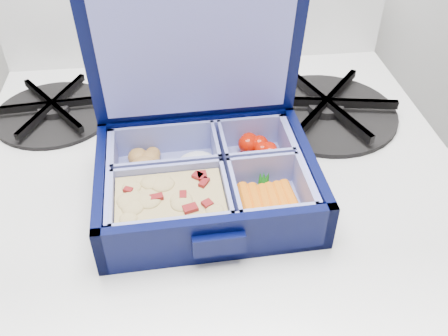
{
  "coord_description": "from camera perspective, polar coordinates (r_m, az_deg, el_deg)",
  "views": [
    {
      "loc": [
        -0.59,
        1.21,
        1.25
      ],
      "look_at": [
        -0.55,
        1.61,
        0.91
      ],
      "focal_mm": 40.0,
      "sensor_mm": 36.0,
      "label": 1
    }
  ],
  "objects": [
    {
      "name": "bento_box",
      "position": [
        0.53,
        -1.99,
        -1.45
      ],
      "size": [
        0.23,
        0.19,
        0.05
      ],
      "primitive_type": null,
      "rotation": [
        0.0,
        0.0,
        0.03
      ],
      "color": "black",
      "rests_on": "stove"
    },
    {
      "name": "burner_grate",
      "position": [
        0.69,
        11.55,
        6.97
      ],
      "size": [
        0.22,
        0.22,
        0.03
      ],
      "primitive_type": "cylinder",
      "rotation": [
        0.0,
        0.0,
        -0.18
      ],
      "color": "black",
      "rests_on": "stove"
    },
    {
      "name": "burner_grate_rear",
      "position": [
        0.71,
        -18.9,
        6.35
      ],
      "size": [
        0.17,
        0.17,
        0.02
      ],
      "primitive_type": "cylinder",
      "rotation": [
        0.0,
        0.0,
        0.09
      ],
      "color": "black",
      "rests_on": "stove"
    },
    {
      "name": "fork",
      "position": [
        0.64,
        1.6,
        4.27
      ],
      "size": [
        0.17,
        0.13,
        0.01
      ],
      "primitive_type": null,
      "rotation": [
        0.0,
        0.0,
        -0.95
      ],
      "color": "silver",
      "rests_on": "stove"
    }
  ]
}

